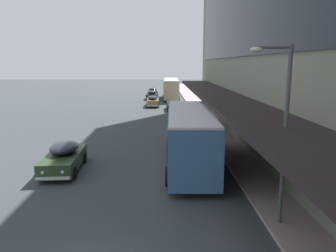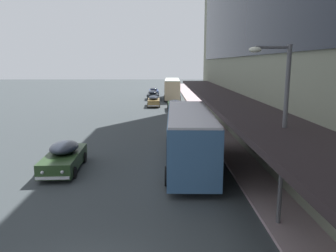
{
  "view_description": "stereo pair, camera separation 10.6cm",
  "coord_description": "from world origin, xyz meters",
  "px_view_note": "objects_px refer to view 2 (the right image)",
  "views": [
    {
      "loc": [
        2.03,
        -7.51,
        6.13
      ],
      "look_at": [
        2.49,
        14.15,
        1.96
      ],
      "focal_mm": 35.0,
      "sensor_mm": 36.0,
      "label": 1
    },
    {
      "loc": [
        2.13,
        -7.51,
        6.13
      ],
      "look_at": [
        2.49,
        14.15,
        1.96
      ],
      "focal_mm": 35.0,
      "sensor_mm": 36.0,
      "label": 2
    }
  ],
  "objects_px": {
    "sedan_oncoming_front": "(153,95)",
    "vw_van": "(186,118)",
    "sedan_far_back": "(154,101)",
    "street_lamp": "(280,123)",
    "transit_bus_kerbside_rear": "(172,88)",
    "sedan_trailing_near": "(154,91)",
    "transit_bus_kerbside_front": "(189,135)",
    "sedan_second_near": "(175,105)",
    "sedan_lead_near": "(64,157)"
  },
  "relations": [
    {
      "from": "sedan_oncoming_front",
      "to": "sedan_second_near",
      "type": "relative_size",
      "value": 0.99
    },
    {
      "from": "sedan_lead_near",
      "to": "sedan_second_near",
      "type": "bearing_deg",
      "value": 73.53
    },
    {
      "from": "sedan_trailing_near",
      "to": "transit_bus_kerbside_rear",
      "type": "bearing_deg",
      "value": -64.14
    },
    {
      "from": "transit_bus_kerbside_front",
      "to": "vw_van",
      "type": "height_order",
      "value": "transit_bus_kerbside_front"
    },
    {
      "from": "sedan_trailing_near",
      "to": "street_lamp",
      "type": "distance_m",
      "value": 52.31
    },
    {
      "from": "sedan_far_back",
      "to": "transit_bus_kerbside_rear",
      "type": "bearing_deg",
      "value": 72.84
    },
    {
      "from": "sedan_lead_near",
      "to": "transit_bus_kerbside_front",
      "type": "bearing_deg",
      "value": 3.53
    },
    {
      "from": "sedan_far_back",
      "to": "sedan_lead_near",
      "type": "height_order",
      "value": "sedan_lead_near"
    },
    {
      "from": "vw_van",
      "to": "street_lamp",
      "type": "relative_size",
      "value": 0.7
    },
    {
      "from": "street_lamp",
      "to": "sedan_trailing_near",
      "type": "bearing_deg",
      "value": 96.52
    },
    {
      "from": "sedan_second_near",
      "to": "vw_van",
      "type": "distance_m",
      "value": 13.12
    },
    {
      "from": "transit_bus_kerbside_rear",
      "to": "vw_van",
      "type": "distance_m",
      "value": 26.44
    },
    {
      "from": "sedan_second_near",
      "to": "sedan_lead_near",
      "type": "bearing_deg",
      "value": -106.47
    },
    {
      "from": "sedan_trailing_near",
      "to": "sedan_second_near",
      "type": "distance_m",
      "value": 20.49
    },
    {
      "from": "transit_bus_kerbside_front",
      "to": "street_lamp",
      "type": "relative_size",
      "value": 1.54
    },
    {
      "from": "transit_bus_kerbside_rear",
      "to": "sedan_trailing_near",
      "type": "bearing_deg",
      "value": 115.86
    },
    {
      "from": "sedan_oncoming_front",
      "to": "street_lamp",
      "type": "distance_m",
      "value": 45.1
    },
    {
      "from": "sedan_trailing_near",
      "to": "sedan_far_back",
      "type": "bearing_deg",
      "value": -88.57
    },
    {
      "from": "sedan_oncoming_front",
      "to": "sedan_lead_near",
      "type": "relative_size",
      "value": 0.9
    },
    {
      "from": "sedan_far_back",
      "to": "street_lamp",
      "type": "distance_m",
      "value": 36.01
    },
    {
      "from": "transit_bus_kerbside_rear",
      "to": "sedan_lead_near",
      "type": "xyz_separation_m",
      "value": [
        -7.39,
        -38.06,
        -1.17
      ]
    },
    {
      "from": "sedan_oncoming_front",
      "to": "sedan_far_back",
      "type": "xyz_separation_m",
      "value": [
        0.4,
        -9.16,
        0.01
      ]
    },
    {
      "from": "sedan_oncoming_front",
      "to": "sedan_second_near",
      "type": "height_order",
      "value": "sedan_oncoming_front"
    },
    {
      "from": "sedan_oncoming_front",
      "to": "sedan_lead_near",
      "type": "xyz_separation_m",
      "value": [
        -4.05,
        -37.69,
        0.03
      ]
    },
    {
      "from": "sedan_oncoming_front",
      "to": "vw_van",
      "type": "xyz_separation_m",
      "value": [
        3.82,
        -26.06,
        0.33
      ]
    },
    {
      "from": "sedan_far_back",
      "to": "vw_van",
      "type": "height_order",
      "value": "vw_van"
    },
    {
      "from": "sedan_oncoming_front",
      "to": "sedan_second_near",
      "type": "bearing_deg",
      "value": -75.86
    },
    {
      "from": "sedan_oncoming_front",
      "to": "sedan_far_back",
      "type": "bearing_deg",
      "value": -87.53
    },
    {
      "from": "sedan_trailing_near",
      "to": "street_lamp",
      "type": "relative_size",
      "value": 0.76
    },
    {
      "from": "sedan_oncoming_front",
      "to": "street_lamp",
      "type": "xyz_separation_m",
      "value": [
        5.91,
        -44.6,
        3.25
      ]
    },
    {
      "from": "transit_bus_kerbside_rear",
      "to": "sedan_trailing_near",
      "type": "relative_size",
      "value": 2.28
    },
    {
      "from": "sedan_second_near",
      "to": "transit_bus_kerbside_front",
      "type": "bearing_deg",
      "value": -90.0
    },
    {
      "from": "transit_bus_kerbside_front",
      "to": "street_lamp",
      "type": "xyz_separation_m",
      "value": [
        2.64,
        -7.35,
        2.08
      ]
    },
    {
      "from": "sedan_far_back",
      "to": "sedan_lead_near",
      "type": "bearing_deg",
      "value": -98.85
    },
    {
      "from": "street_lamp",
      "to": "sedan_far_back",
      "type": "bearing_deg",
      "value": 98.84
    },
    {
      "from": "sedan_second_near",
      "to": "sedan_far_back",
      "type": "distance_m",
      "value": 4.76
    },
    {
      "from": "transit_bus_kerbside_rear",
      "to": "sedan_trailing_near",
      "type": "height_order",
      "value": "transit_bus_kerbside_rear"
    },
    {
      "from": "sedan_far_back",
      "to": "sedan_trailing_near",
      "type": "bearing_deg",
      "value": 91.43
    },
    {
      "from": "sedan_far_back",
      "to": "street_lamp",
      "type": "bearing_deg",
      "value": -81.16
    },
    {
      "from": "transit_bus_kerbside_rear",
      "to": "sedan_lead_near",
      "type": "distance_m",
      "value": 38.78
    },
    {
      "from": "sedan_oncoming_front",
      "to": "sedan_lead_near",
      "type": "distance_m",
      "value": 37.91
    },
    {
      "from": "sedan_lead_near",
      "to": "street_lamp",
      "type": "xyz_separation_m",
      "value": [
        9.96,
        -6.9,
        3.22
      ]
    },
    {
      "from": "sedan_lead_near",
      "to": "street_lamp",
      "type": "bearing_deg",
      "value": -34.73
    },
    {
      "from": "transit_bus_kerbside_front",
      "to": "sedan_lead_near",
      "type": "distance_m",
      "value": 7.42
    },
    {
      "from": "sedan_trailing_near",
      "to": "vw_van",
      "type": "xyz_separation_m",
      "value": [
        3.84,
        -33.33,
        0.34
      ]
    },
    {
      "from": "sedan_trailing_near",
      "to": "sedan_lead_near",
      "type": "xyz_separation_m",
      "value": [
        -4.03,
        -44.97,
        0.04
      ]
    },
    {
      "from": "sedan_trailing_near",
      "to": "sedan_oncoming_front",
      "type": "xyz_separation_m",
      "value": [
        0.01,
        -7.27,
        0.01
      ]
    },
    {
      "from": "sedan_trailing_near",
      "to": "vw_van",
      "type": "distance_m",
      "value": 33.55
    },
    {
      "from": "transit_bus_kerbside_rear",
      "to": "vw_van",
      "type": "height_order",
      "value": "transit_bus_kerbside_rear"
    },
    {
      "from": "vw_van",
      "to": "sedan_second_near",
      "type": "bearing_deg",
      "value": 92.44
    }
  ]
}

